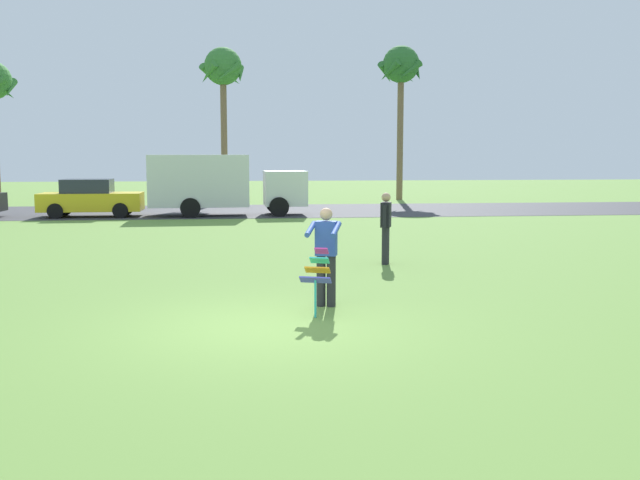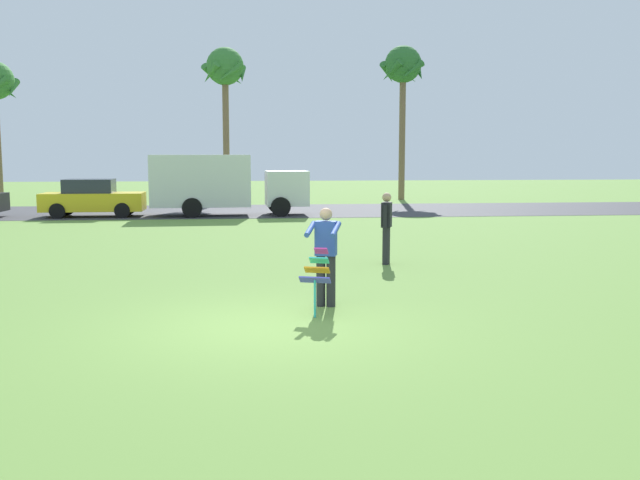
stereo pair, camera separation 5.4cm
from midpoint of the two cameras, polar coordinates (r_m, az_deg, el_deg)
name	(u,v)px [view 2 (the right image)]	position (r m, az deg, el deg)	size (l,w,h in m)	color
ground_plane	(264,327)	(11.10, -4.39, -6.95)	(120.00, 120.00, 0.00)	olive
road_strip	(252,211)	(33.44, -5.44, 2.34)	(120.00, 8.00, 0.01)	#38383D
person_kite_flyer	(326,253)	(12.34, 0.58, -1.03)	(0.68, 0.75, 1.73)	#26262B
kite_held	(317,272)	(11.69, -0.11, -2.58)	(0.54, 0.71, 1.09)	#D83399
parked_car_yellow	(93,199)	(31.66, -17.72, 3.18)	(4.23, 1.89, 1.60)	yellow
parked_truck_white_box	(220,183)	(30.98, -7.95, 4.55)	(6.77, 2.29, 2.62)	silver
palm_tree_right_near	(225,73)	(41.30, -7.58, 13.13)	(2.58, 2.71, 8.59)	brown
palm_tree_centre_far	(403,71)	(42.04, 6.71, 13.29)	(2.58, 2.71, 8.80)	brown
person_walker_near	(386,226)	(17.22, 5.44, 1.14)	(0.33, 0.54, 1.73)	#26262B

